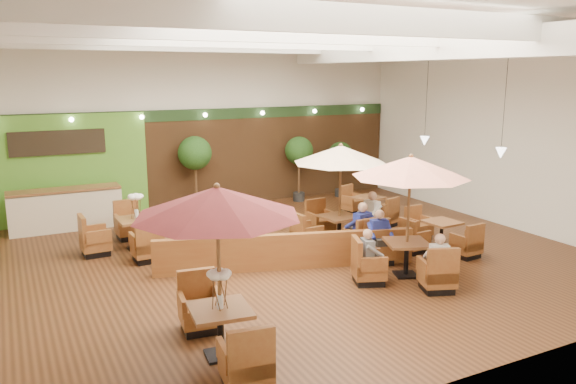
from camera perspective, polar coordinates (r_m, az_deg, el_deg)
room at (r=14.05m, az=-1.53°, el=9.05°), size 14.04×14.00×5.52m
service_counter at (r=17.03m, az=-21.64°, el=-1.65°), size 3.00×0.75×1.18m
booth_divider at (r=12.71m, az=-0.17°, el=-6.06°), size 5.72×1.91×0.82m
table_0 at (r=8.45m, az=-7.14°, el=-3.58°), size 2.56×2.77×2.77m
table_1 at (r=12.13m, az=11.99°, el=0.26°), size 2.65×2.81×2.70m
table_2 at (r=14.26m, az=5.33°, el=1.61°), size 2.59×2.59×2.63m
table_3 at (r=14.54m, az=-16.09°, el=-4.01°), size 1.83×2.72×1.58m
table_4 at (r=14.62m, az=14.57°, el=-4.39°), size 1.59×2.35×0.87m
table_5 at (r=17.17m, az=8.11°, el=-1.66°), size 0.97×2.46×0.87m
topiary_0 at (r=17.75m, az=-9.44°, el=3.62°), size 1.05×1.05×2.44m
topiary_1 at (r=19.19m, az=1.13°, el=3.96°), size 0.97×0.97×2.24m
topiary_2 at (r=20.05m, az=5.35°, el=3.67°), size 0.85×0.85×1.97m
diner_0 at (r=11.75m, az=15.03°, el=-6.29°), size 0.43×0.41×0.76m
diner_1 at (r=13.20m, az=9.31°, el=-3.95°), size 0.43×0.39×0.80m
diner_2 at (r=11.89m, az=8.27°, el=-5.85°), size 0.34×0.39×0.73m
diner_3 at (r=13.70m, az=7.40°, el=-3.21°), size 0.46×0.40×0.86m
diner_4 at (r=15.00m, az=8.37°, el=-1.93°), size 0.37×0.44×0.84m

